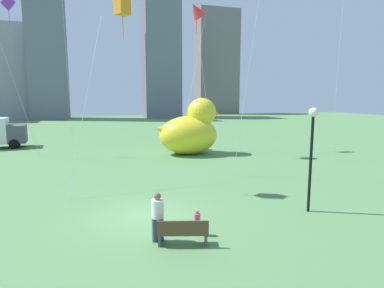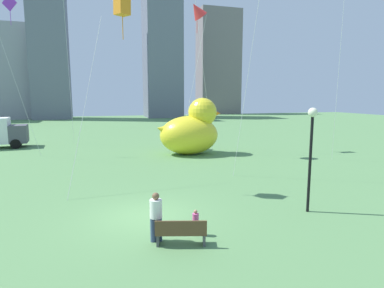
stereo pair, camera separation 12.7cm
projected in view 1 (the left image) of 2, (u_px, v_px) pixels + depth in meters
name	position (u px, v px, depth m)	size (l,w,h in m)	color
ground_plane	(145.00, 216.00, 13.22)	(140.00, 140.00, 0.00)	#57864F
park_bench	(183.00, 232.00, 10.54)	(1.74, 0.90, 0.90)	brown
person_adult	(158.00, 215.00, 10.81)	(0.42, 0.42, 1.70)	#38476B
person_child	(197.00, 221.00, 11.35)	(0.23, 0.23, 0.93)	silver
giant_inflatable_duck	(191.00, 130.00, 27.14)	(5.70, 3.66, 4.73)	yellow
lamppost	(312.00, 139.00, 13.33)	(0.39, 0.39, 4.40)	black
city_skyline	(67.00, 46.00, 71.71)	(82.43, 17.94, 41.16)	gray
kite_purple	(9.00, 10.00, 25.22)	(2.95, 2.00, 12.76)	silver
kite_red	(196.00, 11.00, 24.83)	(2.39, 1.90, 12.18)	silver
kite_orange	(122.00, 4.00, 15.54)	(3.34, 3.81, 9.86)	silver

